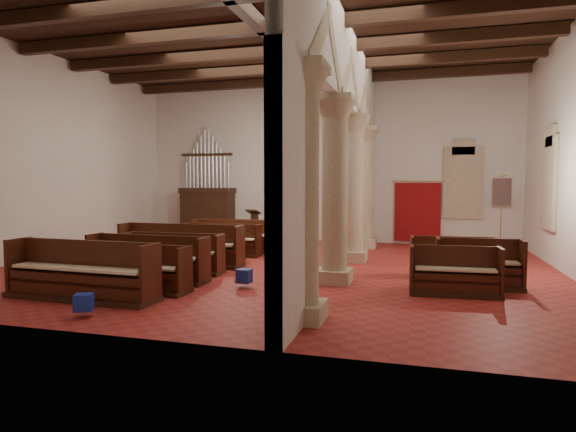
# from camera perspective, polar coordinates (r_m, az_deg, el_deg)

# --- Properties ---
(floor) EXTENTS (14.00, 14.00, 0.00)m
(floor) POSITION_cam_1_polar(r_m,az_deg,el_deg) (12.63, -1.43, -6.11)
(floor) COLOR maroon
(floor) RESTS_ON ground
(ceiling) EXTENTS (14.00, 14.00, 0.00)m
(ceiling) POSITION_cam_1_polar(r_m,az_deg,el_deg) (12.99, -1.48, 20.93)
(ceiling) COLOR black
(ceiling) RESTS_ON wall_back
(wall_back) EXTENTS (14.00, 0.02, 6.00)m
(wall_back) POSITION_cam_1_polar(r_m,az_deg,el_deg) (18.27, 4.09, 6.45)
(wall_back) COLOR silver
(wall_back) RESTS_ON floor
(wall_front) EXTENTS (14.00, 0.02, 6.00)m
(wall_front) POSITION_cam_1_polar(r_m,az_deg,el_deg) (6.96, -16.31, 10.31)
(wall_front) COLOR silver
(wall_front) RESTS_ON floor
(wall_left) EXTENTS (0.02, 12.00, 6.00)m
(wall_left) POSITION_cam_1_polar(r_m,az_deg,el_deg) (15.97, -26.41, 6.40)
(wall_left) COLOR silver
(wall_left) RESTS_ON floor
(ceiling_beams) EXTENTS (13.80, 11.80, 0.30)m
(ceiling_beams) POSITION_cam_1_polar(r_m,az_deg,el_deg) (12.94, -1.48, 20.17)
(ceiling_beams) COLOR #341D10
(ceiling_beams) RESTS_ON wall_back
(arcade) EXTENTS (0.90, 11.90, 6.00)m
(arcade) POSITION_cam_1_polar(r_m,az_deg,el_deg) (12.10, 6.85, 10.36)
(arcade) COLOR #C8B695
(arcade) RESTS_ON floor
(window_right_b) EXTENTS (0.03, 1.00, 2.20)m
(window_right_b) POSITION_cam_1_polar(r_m,az_deg,el_deg) (14.77, 28.70, 3.45)
(window_right_b) COLOR #398069
(window_right_b) RESTS_ON wall_right
(window_back) EXTENTS (1.00, 0.03, 2.20)m
(window_back) POSITION_cam_1_polar(r_m,az_deg,el_deg) (17.92, 19.97, 3.71)
(window_back) COLOR #398069
(window_back) RESTS_ON wall_back
(pipe_organ) EXTENTS (2.10, 0.85, 4.40)m
(pipe_organ) POSITION_cam_1_polar(r_m,az_deg,el_deg) (19.21, -9.51, 1.42)
(pipe_organ) COLOR #341D10
(pipe_organ) RESTS_ON floor
(lectern) EXTENTS (0.56, 0.58, 1.21)m
(lectern) POSITION_cam_1_polar(r_m,az_deg,el_deg) (18.19, -3.99, -1.42)
(lectern) COLOR #382512
(lectern) RESTS_ON floor
(dossal_curtain) EXTENTS (1.80, 0.07, 2.17)m
(dossal_curtain) POSITION_cam_1_polar(r_m,az_deg,el_deg) (17.84, 15.09, 0.49)
(dossal_curtain) COLOR maroon
(dossal_curtain) RESTS_ON floor
(processional_banner) EXTENTS (0.58, 0.74, 2.54)m
(processional_banner) POSITION_cam_1_polar(r_m,az_deg,el_deg) (17.49, 23.91, -0.92)
(processional_banner) COLOR #341D10
(processional_banner) RESTS_ON floor
(hymnal_box_a) EXTENTS (0.35, 0.32, 0.28)m
(hymnal_box_a) POSITION_cam_1_polar(r_m,az_deg,el_deg) (8.73, -23.06, -9.41)
(hymnal_box_a) COLOR navy
(hymnal_box_a) RESTS_ON floor
(hymnal_box_b) EXTENTS (0.31, 0.27, 0.29)m
(hymnal_box_b) POSITION_cam_1_polar(r_m,az_deg,el_deg) (10.26, -5.20, -7.09)
(hymnal_box_b) COLOR navy
(hymnal_box_b) RESTS_ON floor
(hymnal_box_c) EXTENTS (0.35, 0.32, 0.29)m
(hymnal_box_c) POSITION_cam_1_polar(r_m,az_deg,el_deg) (13.48, -8.34, -4.45)
(hymnal_box_c) COLOR navy
(hymnal_box_c) RESTS_ON floor
(tube_heater_a) EXTENTS (0.91, 0.26, 0.09)m
(tube_heater_a) POSITION_cam_1_polar(r_m,az_deg,el_deg) (9.92, -19.86, -8.21)
(tube_heater_a) COLOR white
(tube_heater_a) RESTS_ON floor
(tube_heater_b) EXTENTS (1.06, 0.44, 0.11)m
(tube_heater_b) POSITION_cam_1_polar(r_m,az_deg,el_deg) (10.03, -16.51, -7.99)
(tube_heater_b) COLOR silver
(tube_heater_b) RESTS_ON floor
(nave_pew_0) EXTENTS (3.12, 0.85, 1.11)m
(nave_pew_0) POSITION_cam_1_polar(r_m,az_deg,el_deg) (10.01, -23.28, -6.99)
(nave_pew_0) COLOR #341D10
(nave_pew_0) RESTS_ON floor
(nave_pew_1) EXTENTS (2.90, 0.79, 0.95)m
(nave_pew_1) POSITION_cam_1_polar(r_m,az_deg,el_deg) (10.53, -18.78, -6.62)
(nave_pew_1) COLOR #341D10
(nave_pew_1) RESTS_ON floor
(nave_pew_2) EXTENTS (2.90, 0.76, 1.02)m
(nave_pew_2) POSITION_cam_1_polar(r_m,az_deg,el_deg) (11.36, -16.36, -5.68)
(nave_pew_2) COLOR #341D10
(nave_pew_2) RESTS_ON floor
(nave_pew_3) EXTENTS (2.52, 0.74, 0.97)m
(nave_pew_3) POSITION_cam_1_polar(r_m,az_deg,el_deg) (12.17, -13.41, -5.07)
(nave_pew_3) COLOR #341D10
(nave_pew_3) RESTS_ON floor
(nave_pew_4) EXTENTS (3.43, 0.76, 1.10)m
(nave_pew_4) POSITION_cam_1_polar(r_m,az_deg,el_deg) (13.21, -12.64, -4.17)
(nave_pew_4) COLOR #341D10
(nave_pew_4) RESTS_ON floor
(nave_pew_5) EXTENTS (2.88, 0.74, 0.95)m
(nave_pew_5) POSITION_cam_1_polar(r_m,az_deg,el_deg) (14.05, -10.98, -3.87)
(nave_pew_5) COLOR #341D10
(nave_pew_5) RESTS_ON floor
(nave_pew_6) EXTENTS (2.45, 0.66, 0.96)m
(nave_pew_6) POSITION_cam_1_polar(r_m,az_deg,el_deg) (14.78, -7.91, -3.42)
(nave_pew_6) COLOR #341D10
(nave_pew_6) RESTS_ON floor
(nave_pew_7) EXTENTS (3.16, 0.73, 1.01)m
(nave_pew_7) POSITION_cam_1_polar(r_m,az_deg,el_deg) (15.51, -5.90, -3.00)
(nave_pew_7) COLOR #341D10
(nave_pew_7) RESTS_ON floor
(nave_pew_8) EXTENTS (2.67, 0.70, 0.96)m
(nave_pew_8) POSITION_cam_1_polar(r_m,az_deg,el_deg) (16.39, -6.17, -2.68)
(nave_pew_8) COLOR #341D10
(nave_pew_8) RESTS_ON floor
(aisle_pew_0) EXTENTS (1.76, 0.73, 0.96)m
(aisle_pew_0) POSITION_cam_1_polar(r_m,az_deg,el_deg) (10.09, 19.14, -7.03)
(aisle_pew_0) COLOR #341D10
(aisle_pew_0) RESTS_ON floor
(aisle_pew_1) EXTENTS (1.75, 0.74, 1.04)m
(aisle_pew_1) POSITION_cam_1_polar(r_m,az_deg,el_deg) (10.93, 21.67, -6.11)
(aisle_pew_1) COLOR #341D10
(aisle_pew_1) RESTS_ON floor
(aisle_pew_2) EXTENTS (1.96, 0.76, 0.95)m
(aisle_pew_2) POSITION_cam_1_polar(r_m,az_deg,el_deg) (11.87, 18.96, -5.41)
(aisle_pew_2) COLOR #341D10
(aisle_pew_2) RESTS_ON floor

